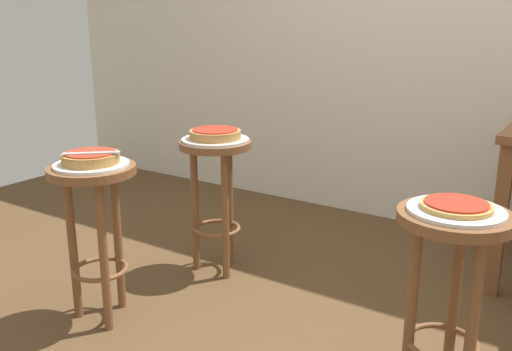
{
  "coord_description": "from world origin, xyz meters",
  "views": [
    {
      "loc": [
        0.89,
        -1.7,
        1.24
      ],
      "look_at": [
        -0.35,
        0.18,
        0.61
      ],
      "focal_mm": 39.02,
      "sensor_mm": 36.0,
      "label": 1
    }
  ],
  "objects_px": {
    "stool_middle": "(450,268)",
    "serving_plate_middle": "(456,211)",
    "pizza_foreground": "(91,158)",
    "serving_plate_leftside": "(215,140)",
    "pizza_middle": "(456,206)",
    "stool_leftside": "(216,178)",
    "pizza_leftside": "(215,134)",
    "stool_foreground": "(95,210)",
    "pizza_server_knife": "(91,153)",
    "serving_plate_foreground": "(91,165)"
  },
  "relations": [
    {
      "from": "stool_middle",
      "to": "serving_plate_middle",
      "type": "relative_size",
      "value": 2.3
    },
    {
      "from": "pizza_foreground",
      "to": "serving_plate_leftside",
      "type": "height_order",
      "value": "pizza_foreground"
    },
    {
      "from": "pizza_foreground",
      "to": "pizza_middle",
      "type": "xyz_separation_m",
      "value": [
        1.36,
        0.24,
        -0.01
      ]
    },
    {
      "from": "stool_leftside",
      "to": "pizza_leftside",
      "type": "relative_size",
      "value": 2.72
    },
    {
      "from": "stool_foreground",
      "to": "stool_middle",
      "type": "bearing_deg",
      "value": 9.81
    },
    {
      "from": "stool_foreground",
      "to": "pizza_foreground",
      "type": "relative_size",
      "value": 2.98
    },
    {
      "from": "pizza_middle",
      "to": "serving_plate_leftside",
      "type": "relative_size",
      "value": 0.66
    },
    {
      "from": "stool_foreground",
      "to": "stool_leftside",
      "type": "bearing_deg",
      "value": 79.35
    },
    {
      "from": "pizza_middle",
      "to": "pizza_server_knife",
      "type": "xyz_separation_m",
      "value": [
        -1.33,
        -0.26,
        0.04
      ]
    },
    {
      "from": "stool_foreground",
      "to": "pizza_foreground",
      "type": "xyz_separation_m",
      "value": [
        0.0,
        0.0,
        0.22
      ]
    },
    {
      "from": "stool_leftside",
      "to": "serving_plate_leftside",
      "type": "height_order",
      "value": "serving_plate_leftside"
    },
    {
      "from": "stool_leftside",
      "to": "serving_plate_leftside",
      "type": "distance_m",
      "value": 0.19
    },
    {
      "from": "pizza_foreground",
      "to": "pizza_server_knife",
      "type": "relative_size",
      "value": 1.03
    },
    {
      "from": "pizza_foreground",
      "to": "stool_middle",
      "type": "distance_m",
      "value": 1.4
    },
    {
      "from": "serving_plate_leftside",
      "to": "serving_plate_middle",
      "type": "bearing_deg",
      "value": -18.6
    },
    {
      "from": "serving_plate_foreground",
      "to": "pizza_leftside",
      "type": "bearing_deg",
      "value": 79.35
    },
    {
      "from": "pizza_foreground",
      "to": "stool_middle",
      "type": "height_order",
      "value": "pizza_foreground"
    },
    {
      "from": "serving_plate_foreground",
      "to": "serving_plate_leftside",
      "type": "xyz_separation_m",
      "value": [
        0.12,
        0.65,
        0.0
      ]
    },
    {
      "from": "serving_plate_middle",
      "to": "serving_plate_foreground",
      "type": "bearing_deg",
      "value": -170.19
    },
    {
      "from": "pizza_foreground",
      "to": "serving_plate_leftside",
      "type": "relative_size",
      "value": 0.69
    },
    {
      "from": "serving_plate_middle",
      "to": "pizza_leftside",
      "type": "bearing_deg",
      "value": 161.4
    },
    {
      "from": "pizza_middle",
      "to": "stool_leftside",
      "type": "relative_size",
      "value": 0.32
    },
    {
      "from": "pizza_middle",
      "to": "pizza_leftside",
      "type": "xyz_separation_m",
      "value": [
        -1.24,
        0.42,
        0.01
      ]
    },
    {
      "from": "serving_plate_foreground",
      "to": "pizza_server_knife",
      "type": "distance_m",
      "value": 0.07
    },
    {
      "from": "stool_leftside",
      "to": "pizza_foreground",
      "type": "bearing_deg",
      "value": -100.65
    },
    {
      "from": "pizza_middle",
      "to": "serving_plate_foreground",
      "type": "bearing_deg",
      "value": -170.19
    },
    {
      "from": "stool_leftside",
      "to": "pizza_server_knife",
      "type": "distance_m",
      "value": 0.72
    },
    {
      "from": "pizza_middle",
      "to": "pizza_leftside",
      "type": "height_order",
      "value": "pizza_leftside"
    },
    {
      "from": "pizza_server_knife",
      "to": "stool_middle",
      "type": "bearing_deg",
      "value": -31.08
    },
    {
      "from": "stool_foreground",
      "to": "pizza_leftside",
      "type": "bearing_deg",
      "value": 79.35
    },
    {
      "from": "serving_plate_middle",
      "to": "pizza_middle",
      "type": "xyz_separation_m",
      "value": [
        0.0,
        0.0,
        0.02
      ]
    },
    {
      "from": "pizza_foreground",
      "to": "pizza_middle",
      "type": "distance_m",
      "value": 1.38
    },
    {
      "from": "stool_middle",
      "to": "pizza_server_knife",
      "type": "distance_m",
      "value": 1.38
    },
    {
      "from": "pizza_server_knife",
      "to": "pizza_foreground",
      "type": "bearing_deg",
      "value": 104.37
    },
    {
      "from": "stool_leftside",
      "to": "stool_foreground",
      "type": "bearing_deg",
      "value": -100.65
    },
    {
      "from": "stool_foreground",
      "to": "serving_plate_leftside",
      "type": "height_order",
      "value": "serving_plate_leftside"
    },
    {
      "from": "serving_plate_foreground",
      "to": "pizza_server_knife",
      "type": "relative_size",
      "value": 1.36
    },
    {
      "from": "pizza_foreground",
      "to": "pizza_middle",
      "type": "relative_size",
      "value": 1.05
    },
    {
      "from": "serving_plate_foreground",
      "to": "pizza_foreground",
      "type": "distance_m",
      "value": 0.03
    },
    {
      "from": "pizza_middle",
      "to": "serving_plate_leftside",
      "type": "height_order",
      "value": "pizza_middle"
    },
    {
      "from": "pizza_leftside",
      "to": "stool_middle",
      "type": "bearing_deg",
      "value": -18.6
    },
    {
      "from": "stool_leftside",
      "to": "serving_plate_leftside",
      "type": "relative_size",
      "value": 2.07
    },
    {
      "from": "serving_plate_foreground",
      "to": "pizza_foreground",
      "type": "relative_size",
      "value": 1.32
    },
    {
      "from": "serving_plate_foreground",
      "to": "stool_middle",
      "type": "height_order",
      "value": "serving_plate_foreground"
    },
    {
      "from": "pizza_server_knife",
      "to": "pizza_leftside",
      "type": "bearing_deg",
      "value": 40.22
    },
    {
      "from": "stool_leftside",
      "to": "pizza_server_knife",
      "type": "relative_size",
      "value": 3.07
    },
    {
      "from": "serving_plate_middle",
      "to": "pizza_middle",
      "type": "height_order",
      "value": "pizza_middle"
    },
    {
      "from": "pizza_foreground",
      "to": "serving_plate_leftside",
      "type": "distance_m",
      "value": 0.66
    },
    {
      "from": "stool_leftside",
      "to": "serving_plate_middle",
      "type": "bearing_deg",
      "value": -18.6
    },
    {
      "from": "stool_middle",
      "to": "pizza_server_knife",
      "type": "relative_size",
      "value": 3.07
    }
  ]
}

